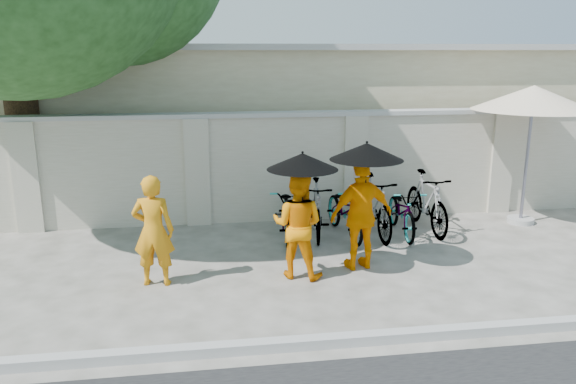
{
  "coord_description": "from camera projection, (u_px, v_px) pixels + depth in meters",
  "views": [
    {
      "loc": [
        -0.81,
        -7.21,
        3.21
      ],
      "look_at": [
        0.39,
        0.99,
        1.1
      ],
      "focal_mm": 35.0,
      "sensor_mm": 36.0,
      "label": 1
    }
  ],
  "objects": [
    {
      "name": "ground",
      "position": [
        271.0,
        287.0,
        7.82
      ],
      "size": [
        80.0,
        80.0,
        0.0
      ],
      "primitive_type": "plane",
      "color": "#A8A198"
    },
    {
      "name": "kerb",
      "position": [
        288.0,
        344.0,
        6.17
      ],
      "size": [
        40.0,
        0.16,
        0.12
      ],
      "primitive_type": "cube",
      "color": "#A5A5A4",
      "rests_on": "ground"
    },
    {
      "name": "compound_wall",
      "position": [
        303.0,
        168.0,
        10.78
      ],
      "size": [
        20.0,
        0.3,
        2.0
      ],
      "primitive_type": "cube",
      "color": "beige",
      "rests_on": "ground"
    },
    {
      "name": "building_behind",
      "position": [
        316.0,
        114.0,
        14.42
      ],
      "size": [
        14.0,
        6.0,
        3.2
      ],
      "primitive_type": "cube",
      "color": "beige",
      "rests_on": "ground"
    },
    {
      "name": "monk_left",
      "position": [
        153.0,
        231.0,
        7.72
      ],
      "size": [
        0.62,
        0.44,
        1.57
      ],
      "primitive_type": "imported",
      "rotation": [
        0.0,
        0.0,
        3.02
      ],
      "color": "orange",
      "rests_on": "ground"
    },
    {
      "name": "monk_center",
      "position": [
        298.0,
        225.0,
        8.01
      ],
      "size": [
        0.93,
        0.85,
        1.55
      ],
      "primitive_type": "imported",
      "rotation": [
        0.0,
        0.0,
        2.71
      ],
      "color": "orange",
      "rests_on": "ground"
    },
    {
      "name": "parasol_center",
      "position": [
        302.0,
        161.0,
        7.71
      ],
      "size": [
        0.99,
        0.99,
        0.95
      ],
      "color": "black",
      "rests_on": "ground"
    },
    {
      "name": "monk_right",
      "position": [
        362.0,
        215.0,
        8.3
      ],
      "size": [
        1.03,
        0.58,
        1.66
      ],
      "primitive_type": "imported",
      "rotation": [
        0.0,
        0.0,
        3.32
      ],
      "color": "#FF8D00",
      "rests_on": "ground"
    },
    {
      "name": "parasol_right",
      "position": [
        367.0,
        151.0,
        7.98
      ],
      "size": [
        1.06,
        1.06,
        0.98
      ],
      "color": "black",
      "rests_on": "ground"
    },
    {
      "name": "patio_umbrella",
      "position": [
        533.0,
        99.0,
        10.13
      ],
      "size": [
        2.31,
        2.31,
        2.59
      ],
      "rotation": [
        0.0,
        0.0,
        -0.07
      ],
      "color": "#A5A5A4",
      "rests_on": "ground"
    },
    {
      "name": "bike_0",
      "position": [
        288.0,
        211.0,
        9.81
      ],
      "size": [
        0.81,
        1.81,
        0.92
      ],
      "primitive_type": "imported",
      "rotation": [
        0.0,
        0.0,
        -0.12
      ],
      "color": "gray",
      "rests_on": "ground"
    },
    {
      "name": "bike_1",
      "position": [
        317.0,
        209.0,
        9.82
      ],
      "size": [
        0.7,
        1.71,
        1.0
      ],
      "primitive_type": "imported",
      "rotation": [
        0.0,
        0.0,
        -0.14
      ],
      "color": "gray",
      "rests_on": "ground"
    },
    {
      "name": "bike_2",
      "position": [
        345.0,
        211.0,
        9.87
      ],
      "size": [
        0.77,
        1.79,
        0.92
      ],
      "primitive_type": "imported",
      "rotation": [
        0.0,
        0.0,
        0.1
      ],
      "color": "gray",
      "rests_on": "ground"
    },
    {
      "name": "bike_3",
      "position": [
        374.0,
        206.0,
        9.87
      ],
      "size": [
        0.57,
        1.81,
        1.08
      ],
      "primitive_type": "imported",
      "rotation": [
        0.0,
        0.0,
        0.03
      ],
      "color": "gray",
      "rests_on": "ground"
    },
    {
      "name": "bike_4",
      "position": [
        402.0,
        211.0,
        9.95
      ],
      "size": [
        0.68,
        1.66,
        0.85
      ],
      "primitive_type": "imported",
      "rotation": [
        0.0,
        0.0,
        -0.07
      ],
      "color": "gray",
      "rests_on": "ground"
    },
    {
      "name": "bike_5",
      "position": [
        427.0,
        202.0,
        10.13
      ],
      "size": [
        0.56,
        1.81,
        1.08
      ],
      "primitive_type": "imported",
      "rotation": [
        0.0,
        0.0,
        0.03
      ],
      "color": "gray",
      "rests_on": "ground"
    }
  ]
}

